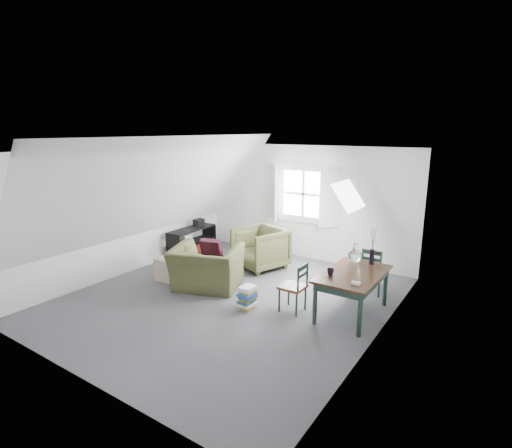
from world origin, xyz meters
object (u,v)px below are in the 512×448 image
Objects in this scene: dining_chair_far at (373,270)px; ottoman at (178,267)px; dining_table at (353,278)px; dining_chair_near at (295,286)px; armchair_far at (260,268)px; magazine_stack at (247,298)px; armchair_near at (207,287)px; media_shelf at (191,243)px.

ottoman is at bearing 31.83° from dining_chair_far.
dining_table is 1.71× the size of dining_chair_near.
armchair_far is 0.68× the size of dining_table.
magazine_stack is at bearing 59.23° from dining_chair_far.
armchair_far is 2.64m from dining_table.
armchair_far reaches higher than magazine_stack.
dining_chair_far is at bearing -171.41° from armchair_near.
ottoman is (-1.00, -1.38, 0.22)m from armchair_far.
dining_chair_far reaches higher than magazine_stack.
media_shelf is (-4.14, -0.17, -0.15)m from dining_chair_far.
armchair_near reaches higher than magazine_stack.
dining_chair_far is at bearing 49.49° from magazine_stack.
dining_chair_far is (2.60, 1.43, 0.43)m from armchair_near.
media_shelf reaches higher than ottoman.
dining_table is 1.70m from magazine_stack.
ottoman is 1.92m from magazine_stack.
magazine_stack is at bearing -27.20° from media_shelf.
media_shelf is (-0.77, 1.20, 0.07)m from ottoman.
armchair_far is at bearing 9.42° from dining_chair_far.
dining_chair_far is (2.37, -0.01, 0.43)m from armchair_far.
media_shelf is at bearing 12.03° from dining_chair_far.
ottoman is at bearing -24.41° from armchair_near.
armchair_far is at bearing 9.04° from media_shelf.
dining_table is 1.11× the size of media_shelf.
media_shelf is 3.09m from magazine_stack.
armchair_far is 2.15m from dining_chair_near.
armchair_near is at bearing -167.40° from dining_table.
ottoman is 1.43m from media_shelf.
media_shelf is at bearing -92.90° from dining_chair_near.
dining_chair_far is at bearing 5.57° from media_shelf.
ottoman is at bearing -170.47° from dining_table.
armchair_near is 0.80m from ottoman.
armchair_far is at bearing -114.74° from dining_chair_near.
dining_table is 3.73× the size of magazine_stack.
dining_table is (2.36, -1.01, 0.60)m from armchair_far.
dining_table is 4.23m from media_shelf.
magazine_stack is at bearing 144.47° from armchair_near.
dining_chair_far reaches higher than dining_table.
magazine_stack is (-1.48, -1.73, -0.25)m from dining_chair_far.
dining_chair_far is (0.01, 1.00, -0.17)m from dining_table.
dining_chair_far is at bearing 22.09° from ottoman.
armchair_near is at bearing -35.92° from media_shelf.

